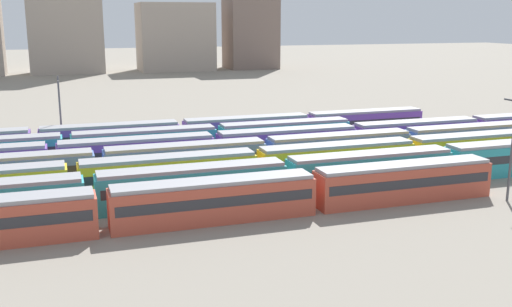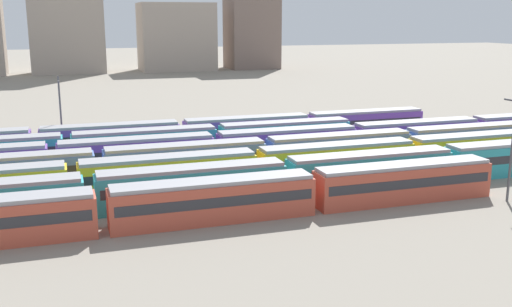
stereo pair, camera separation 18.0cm
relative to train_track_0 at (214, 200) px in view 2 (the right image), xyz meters
The scene contains 12 objects.
ground_plane 22.57m from the train_track_0, 136.09° to the left, with size 600.00×600.00×0.00m, color gray.
train_track_0 is the anchor object (origin of this frame).
train_track_1 10.14m from the train_track_0, 30.87° to the left, with size 74.70×3.06×3.75m.
train_track_2 28.27m from the train_track_0, 21.59° to the left, with size 112.50×3.06×3.75m.
train_track_3 33.03m from the train_track_0, 28.18° to the left, with size 112.50×3.06×3.75m.
train_track_4 32.02m from the train_track_0, 40.50° to the left, with size 112.50×3.06×3.75m.
train_track_5 26.10m from the train_track_0, 95.12° to the left, with size 55.80×3.06×3.75m.
train_track_6 31.37m from the train_track_0, 83.96° to the left, with size 74.70×3.06×3.75m.
catenary_pole_0 28.97m from the train_track_0, ahead, with size 0.24×3.20×10.37m.
catenary_pole_1 36.49m from the train_track_0, 109.74° to the left, with size 0.24×3.20×9.96m.
distant_building_3 156.28m from the train_track_0, 80.41° to the left, with size 24.32×17.23×22.30m, color #A89989.
distant_building_4 163.30m from the train_track_0, 71.10° to the left, with size 16.88×14.96×34.35m, color #7A665B.
Camera 2 is at (4.29, -48.27, 17.38)m, focal length 41.76 mm.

